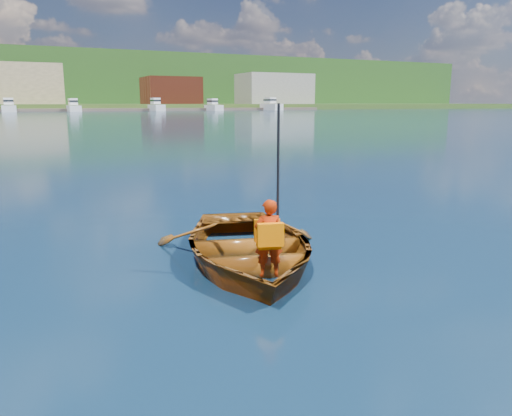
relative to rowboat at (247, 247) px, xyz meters
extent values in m
plane|color=#0F2442|center=(0.21, 0.31, -0.25)|extent=(600.00, 600.00, 0.00)
imported|color=brown|center=(0.00, 0.00, 0.00)|extent=(3.71, 4.48, 0.80)
imported|color=#A62304|center=(-0.10, -0.91, 0.37)|extent=(0.43, 0.34, 1.04)
cube|color=orange|center=(-0.13, -1.02, 0.45)|extent=(0.35, 0.19, 0.30)
cube|color=orange|center=(-0.06, -0.79, 0.45)|extent=(0.35, 0.17, 0.30)
cube|color=orange|center=(-0.10, -0.91, 0.27)|extent=(0.35, 0.29, 0.05)
cylinder|color=black|center=(0.09, -0.80, 0.97)|extent=(0.04, 0.04, 2.25)
cube|color=#354E1F|center=(0.21, 190.31, 0.75)|extent=(400.00, 80.00, 2.00)
cube|color=#2F4B1E|center=(0.21, 240.31, 10.75)|extent=(400.00, 100.00, 22.00)
cube|color=brown|center=(12.20, 148.31, 0.15)|extent=(160.02, 4.78, 0.80)
cube|color=tan|center=(-4.79, 165.31, 7.75)|extent=(30.00, 16.00, 12.00)
cube|color=brown|center=(45.21, 165.31, 6.25)|extent=(18.00, 16.00, 9.00)
cube|color=gray|center=(85.21, 165.31, 7.25)|extent=(26.00, 16.00, 11.00)
cube|color=white|center=(-5.08, 143.31, 0.52)|extent=(3.42, 12.23, 1.92)
cube|color=white|center=(-5.08, 144.54, 2.57)|extent=(2.40, 5.50, 1.80)
cube|color=black|center=(-5.08, 144.54, 2.67)|extent=(2.46, 5.75, 0.50)
cube|color=white|center=(11.11, 143.31, 0.48)|extent=(3.08, 10.99, 1.82)
cube|color=white|center=(11.11, 144.41, 2.47)|extent=(2.15, 4.94, 1.80)
cube|color=black|center=(11.11, 144.41, 2.57)|extent=(2.22, 5.16, 0.50)
cube|color=white|center=(34.46, 143.31, 0.57)|extent=(2.87, 10.27, 2.06)
cube|color=white|center=(34.46, 144.34, 2.71)|extent=(2.01, 4.62, 1.80)
cube|color=black|center=(34.46, 144.34, 2.81)|extent=(2.07, 4.82, 0.50)
cube|color=white|center=(52.59, 143.31, 0.51)|extent=(2.81, 10.05, 1.91)
cube|color=white|center=(52.59, 144.32, 2.56)|extent=(1.97, 4.52, 1.80)
cube|color=black|center=(52.59, 144.32, 2.66)|extent=(2.03, 4.72, 0.50)
cube|color=white|center=(72.87, 143.31, 0.68)|extent=(3.12, 11.16, 2.34)
cube|color=white|center=(72.87, 144.43, 2.98)|extent=(2.19, 5.02, 1.80)
cube|color=black|center=(72.87, 144.43, 3.08)|extent=(2.25, 5.24, 0.50)
cylinder|color=#382314|center=(80.65, 261.51, 17.98)|extent=(0.80, 0.80, 3.97)
sphere|color=#1D521F|center=(80.65, 261.51, 23.27)|extent=(7.42, 7.42, 7.42)
cylinder|color=#382314|center=(51.37, 263.52, 17.79)|extent=(0.80, 0.80, 2.80)
sphere|color=#1D521F|center=(51.37, 263.52, 21.52)|extent=(5.22, 5.22, 5.22)
cylinder|color=#382314|center=(75.55, 246.05, 14.24)|extent=(0.80, 0.80, 2.70)
sphere|color=#1D521F|center=(75.55, 246.05, 17.84)|extent=(5.04, 5.04, 5.04)
cylinder|color=#382314|center=(7.77, 205.55, 6.87)|extent=(0.80, 0.80, 4.15)
sphere|color=#1D521F|center=(7.77, 205.55, 12.40)|extent=(7.74, 7.74, 7.74)
cylinder|color=#382314|center=(161.29, 209.84, 7.28)|extent=(0.80, 0.80, 3.26)
sphere|color=#1D521F|center=(161.29, 209.84, 11.63)|extent=(6.09, 6.09, 6.09)
cylinder|color=#382314|center=(138.63, 267.18, 18.92)|extent=(0.80, 0.80, 3.59)
sphere|color=#1D521F|center=(138.63, 267.18, 23.70)|extent=(6.70, 6.70, 6.70)
cylinder|color=#382314|center=(35.25, 240.74, 13.23)|extent=(0.80, 0.80, 2.80)
sphere|color=#1D521F|center=(35.25, 240.74, 16.96)|extent=(5.22, 5.22, 5.22)
cylinder|color=#382314|center=(134.62, 206.62, 7.06)|extent=(0.80, 0.80, 4.09)
sphere|color=#1D521F|center=(134.62, 206.62, 12.51)|extent=(7.64, 7.64, 7.64)
camera|label=1|loc=(-2.92, -6.54, 2.10)|focal=35.00mm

